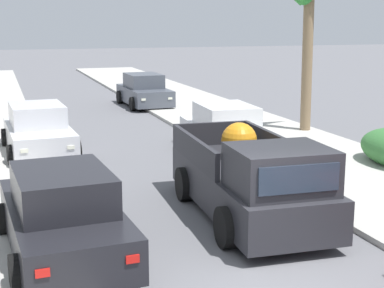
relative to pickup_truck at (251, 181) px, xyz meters
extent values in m
cube|color=#B2AFA8|center=(3.91, 8.65, -0.74)|extent=(4.72, 60.00, 0.12)
cube|color=silver|center=(2.95, 8.65, -0.75)|extent=(0.16, 60.00, 0.10)
cube|color=#28282D|center=(0.00, 0.19, -0.20)|extent=(2.18, 5.19, 0.80)
cube|color=#28282D|center=(-0.08, -1.40, 0.60)|extent=(1.79, 1.59, 0.80)
cube|color=#283342|center=(-0.04, -0.64, 0.62)|extent=(1.38, 0.13, 0.44)
cube|color=#283342|center=(-0.12, -2.16, 0.62)|extent=(1.46, 0.13, 0.48)
cube|color=#28282D|center=(0.95, 1.01, 0.48)|extent=(0.27, 3.30, 0.56)
cube|color=#28282D|center=(-0.86, 1.10, 0.48)|extent=(0.27, 3.30, 0.56)
cube|color=#28282D|center=(0.13, 2.70, 0.48)|extent=(1.88, 0.20, 0.56)
cube|color=silver|center=(0.13, 2.79, -0.36)|extent=(1.83, 0.21, 0.20)
cylinder|color=black|center=(0.90, -1.38, -0.42)|extent=(0.30, 0.77, 0.76)
cylinder|color=black|center=(-1.05, -1.28, -0.42)|extent=(0.30, 0.77, 0.76)
cylinder|color=black|center=(1.05, 1.54, -0.42)|extent=(0.30, 0.77, 0.76)
cylinder|color=black|center=(-0.90, 1.64, -0.42)|extent=(0.30, 0.77, 0.76)
cube|color=red|center=(0.88, 2.72, -0.06)|extent=(0.22, 0.05, 0.18)
cube|color=red|center=(-0.61, 2.80, -0.06)|extent=(0.22, 0.05, 0.18)
sphere|color=orange|center=(0.23, 1.19, 0.60)|extent=(0.80, 0.80, 0.80)
cube|color=silver|center=(-3.68, 7.41, -0.26)|extent=(1.94, 4.27, 0.72)
cube|color=silver|center=(-3.69, 7.51, 0.42)|extent=(1.61, 2.17, 0.64)
cube|color=#283342|center=(-3.64, 6.54, 0.40)|extent=(1.37, 0.14, 0.52)
cube|color=#283342|center=(-3.73, 8.48, 0.40)|extent=(1.34, 0.14, 0.50)
cylinder|color=black|center=(-2.72, 6.15, -0.48)|extent=(0.25, 0.65, 0.64)
cylinder|color=black|center=(-4.53, 6.07, -0.48)|extent=(0.25, 0.65, 0.64)
cylinder|color=black|center=(-2.84, 8.75, -0.48)|extent=(0.25, 0.65, 0.64)
cylinder|color=black|center=(-4.64, 8.67, -0.48)|extent=(0.25, 0.65, 0.64)
cube|color=red|center=(-3.14, 9.55, -0.15)|extent=(0.20, 0.05, 0.12)
cube|color=white|center=(-2.97, 5.33, -0.19)|extent=(0.20, 0.05, 0.10)
cube|color=red|center=(-4.41, 9.49, -0.15)|extent=(0.20, 0.05, 0.12)
cube|color=white|center=(-4.21, 5.28, -0.19)|extent=(0.20, 0.05, 0.10)
cube|color=black|center=(-3.85, -0.68, -0.26)|extent=(2.00, 4.30, 0.72)
cube|color=black|center=(-3.85, -0.78, 0.42)|extent=(1.64, 2.19, 0.64)
cube|color=#283342|center=(-3.90, 0.19, 0.40)|extent=(1.37, 0.16, 0.52)
cube|color=#283342|center=(-3.79, -1.75, 0.40)|extent=(1.34, 0.16, 0.50)
cylinder|color=black|center=(-4.83, 0.57, -0.48)|extent=(0.26, 0.65, 0.64)
cylinder|color=black|center=(-3.03, 0.67, -0.48)|extent=(0.26, 0.65, 0.64)
cylinder|color=black|center=(-4.68, -2.03, -0.48)|extent=(0.26, 0.65, 0.64)
cylinder|color=black|center=(-2.88, -1.93, -0.48)|extent=(0.26, 0.65, 0.64)
cube|color=red|center=(-4.36, -2.82, -0.15)|extent=(0.20, 0.05, 0.12)
cube|color=white|center=(-4.59, 1.39, -0.19)|extent=(0.20, 0.05, 0.10)
cube|color=red|center=(-3.10, -2.75, -0.15)|extent=(0.20, 0.05, 0.12)
cube|color=white|center=(-3.36, 1.46, -0.19)|extent=(0.20, 0.05, 0.10)
cube|color=silver|center=(1.69, 5.68, -0.26)|extent=(1.99, 4.29, 0.72)
cube|color=silver|center=(1.69, 5.58, 0.42)|extent=(1.63, 2.18, 0.64)
cube|color=#283342|center=(1.74, 6.55, 0.40)|extent=(1.37, 0.16, 0.52)
cube|color=#283342|center=(1.63, 4.61, 0.40)|extent=(1.34, 0.15, 0.50)
cylinder|color=black|center=(0.87, 7.03, -0.48)|extent=(0.26, 0.65, 0.64)
cylinder|color=black|center=(2.67, 6.93, -0.48)|extent=(0.26, 0.65, 0.64)
cylinder|color=black|center=(0.72, 4.43, -0.48)|extent=(0.26, 0.65, 0.64)
cylinder|color=black|center=(2.52, 4.33, -0.48)|extent=(0.26, 0.65, 0.64)
cube|color=red|center=(0.94, 3.61, -0.15)|extent=(0.20, 0.05, 0.12)
cube|color=white|center=(1.20, 7.82, -0.19)|extent=(0.20, 0.05, 0.10)
cube|color=red|center=(2.21, 3.54, -0.15)|extent=(0.20, 0.05, 0.12)
cube|color=white|center=(2.43, 7.76, -0.19)|extent=(0.20, 0.05, 0.10)
cube|color=#474C56|center=(1.86, 16.42, -0.26)|extent=(1.86, 4.24, 0.72)
cube|color=#474C56|center=(1.86, 16.52, 0.42)|extent=(1.57, 2.14, 0.64)
cube|color=#283342|center=(1.88, 15.55, 0.40)|extent=(1.37, 0.11, 0.52)
cube|color=#283342|center=(1.83, 17.49, 0.40)|extent=(1.34, 0.11, 0.50)
cylinder|color=black|center=(2.79, 15.14, -0.48)|extent=(0.23, 0.64, 0.64)
cylinder|color=black|center=(0.99, 15.10, -0.48)|extent=(0.23, 0.64, 0.64)
cylinder|color=black|center=(2.73, 17.75, -0.48)|extent=(0.23, 0.64, 0.64)
cylinder|color=black|center=(0.93, 17.70, -0.48)|extent=(0.23, 0.64, 0.64)
cube|color=red|center=(2.44, 18.55, -0.15)|extent=(0.20, 0.04, 0.12)
cube|color=white|center=(2.52, 14.33, -0.19)|extent=(0.20, 0.04, 0.10)
cube|color=red|center=(1.17, 18.52, -0.15)|extent=(0.20, 0.04, 0.12)
cube|color=white|center=(1.29, 14.30, -0.19)|extent=(0.20, 0.04, 0.10)
cylinder|color=#846B4C|center=(5.74, 7.99, 2.11)|extent=(0.37, 0.47, 5.82)
camera|label=1|loc=(-4.78, -10.42, 3.19)|focal=54.35mm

